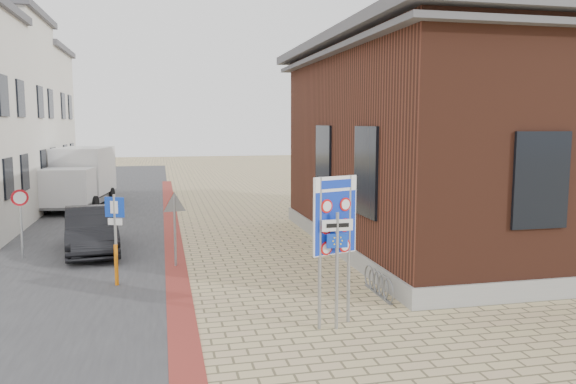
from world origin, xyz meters
name	(u,v)px	position (x,y,z in m)	size (l,w,h in m)	color
ground	(291,338)	(0.00, 0.00, 0.00)	(120.00, 120.00, 0.00)	tan
road_strip	(87,219)	(-5.50, 15.00, 0.01)	(7.00, 60.00, 0.02)	#38383A
curb_strip	(173,238)	(-2.00, 10.00, 0.01)	(0.60, 40.00, 0.02)	maroon
brick_building	(503,141)	(8.99, 7.00, 3.49)	(13.00, 13.00, 6.80)	gray
townhouse_far	(0,121)	(-10.99, 24.00, 4.17)	(7.40, 6.40, 8.30)	silver
bike_rack	(378,284)	(2.65, 2.20, 0.26)	(0.08, 1.80, 0.60)	slate
sedan	(91,230)	(-4.55, 8.40, 0.71)	(1.51, 4.34, 1.43)	black
box_truck	(80,177)	(-6.14, 18.30, 1.49)	(2.94, 5.78, 2.89)	slate
border_sign	(335,218)	(1.01, 0.50, 2.20)	(0.99, 0.40, 3.05)	gray
essen_sign	(337,253)	(1.00, 0.30, 1.55)	(0.64, 0.07, 2.36)	gray
parking_sign	(115,224)	(-3.50, 4.50, 1.56)	(0.48, 0.24, 2.31)	gray
yield_sign	(174,212)	(-2.00, 6.00, 1.59)	(0.75, 0.19, 2.11)	gray
speed_sign	(21,213)	(-6.50, 8.00, 1.39)	(0.48, 0.20, 2.11)	gray
bollard	(116,265)	(-3.50, 4.36, 0.53)	(0.10, 0.10, 1.06)	orange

